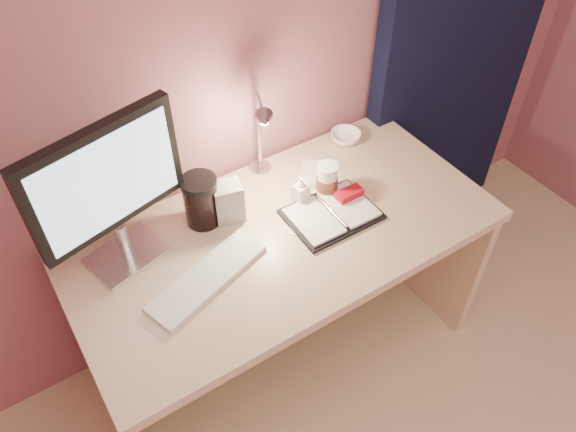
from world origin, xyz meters
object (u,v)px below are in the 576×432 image
monitor (106,187)px  product_box (228,202)px  keyboard (207,277)px  lotion_bottle (301,189)px  desk_lamp (280,129)px  planner (333,212)px  dark_jar (202,203)px  coffee_cup (327,180)px  desk (273,261)px  bowl (346,137)px

monitor → product_box: 0.42m
keyboard → lotion_bottle: (0.43, 0.13, 0.05)m
desk_lamp → planner: bearing=-56.6°
monitor → product_box: (0.35, -0.02, -0.23)m
dark_jar → coffee_cup: bearing=-15.0°
keyboard → desk: bearing=3.6°
bowl → product_box: 0.59m
product_box → keyboard: bearing=-119.6°
coffee_cup → bowl: size_ratio=1.04×
desk → dark_jar: 0.38m
dark_jar → desk_lamp: bearing=6.5°
lotion_bottle → desk: bearing=-173.6°
keyboard → bowl: 0.82m
bowl → keyboard: bearing=-157.4°
coffee_cup → bowl: coffee_cup is taller
desk → bowl: bowl is taller
planner → product_box: 0.35m
keyboard → coffee_cup: 0.54m
monitor → dark_jar: (0.27, 0.01, -0.22)m
planner → desk_lamp: (-0.05, 0.25, 0.21)m
coffee_cup → desk_lamp: size_ratio=0.35×
bowl → dark_jar: 0.66m
monitor → keyboard: bearing=-65.9°
coffee_cup → lotion_bottle: size_ratio=1.14×
planner → dark_jar: (-0.38, 0.21, 0.07)m
bowl → desk_lamp: desk_lamp is taller
planner → bowl: bearing=47.8°
desk → keyboard: 0.40m
coffee_cup → lotion_bottle: 0.10m
planner → dark_jar: 0.44m
desk → lotion_bottle: lotion_bottle is taller
dark_jar → desk_lamp: size_ratio=0.46×
keyboard → lotion_bottle: lotion_bottle is taller
keyboard → coffee_cup: coffee_cup is taller
monitor → desk_lamp: bearing=-9.1°
keyboard → planner: planner is taller
desk → monitor: size_ratio=2.83×
bowl → planner: bearing=-133.1°
coffee_cup → dark_jar: (-0.42, 0.11, 0.02)m
monitor → keyboard: monitor is taller
planner → desk_lamp: desk_lamp is taller
desk → planner: 0.31m
product_box → desk_lamp: desk_lamp is taller
monitor → bowl: size_ratio=4.21×
desk → bowl: size_ratio=11.91×
planner → coffee_cup: coffee_cup is taller
bowl → dark_jar: dark_jar is taller
bowl → product_box: product_box is taller
desk → bowl: (0.46, 0.20, 0.24)m
desk → lotion_bottle: 0.31m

